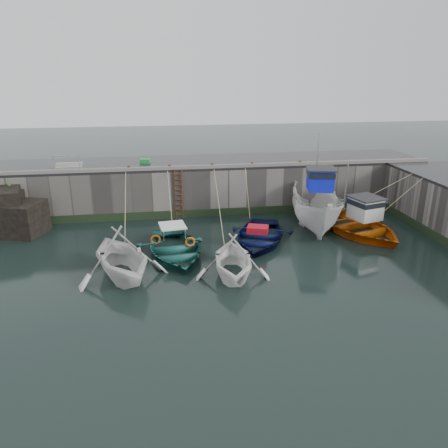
{
  "coord_description": "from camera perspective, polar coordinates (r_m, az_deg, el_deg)",
  "views": [
    {
      "loc": [
        -3.22,
        -16.93,
        9.05
      ],
      "look_at": [
        0.15,
        4.98,
        1.2
      ],
      "focal_mm": 35.0,
      "sensor_mm": 36.0,
      "label": 1
    }
  ],
  "objects": [
    {
      "name": "boat_near_navy",
      "position": [
        24.48,
        4.6,
        -2.25
      ],
      "size": [
        5.49,
        6.42,
        1.12
      ],
      "primitive_type": "imported",
      "rotation": [
        0.0,
        0.0,
        -0.35
      ],
      "color": "#09103C",
      "rests_on": "ground"
    },
    {
      "name": "boat_near_white",
      "position": [
        20.92,
        -13.12,
        -6.68
      ],
      "size": [
        5.97,
        6.36,
        2.69
      ],
      "primitive_type": "imported",
      "rotation": [
        0.0,
        0.0,
        0.38
      ],
      "color": "silver",
      "rests_on": "ground"
    },
    {
      "name": "boat_near_blue_rope",
      "position": [
        26.76,
        -6.84,
        -0.41
      ],
      "size": [
        0.04,
        4.37,
        3.1
      ],
      "primitive_type": null,
      "color": "tan",
      "rests_on": "ground"
    },
    {
      "name": "boat_far_orange",
      "position": [
        26.79,
        16.93,
        -0.13
      ],
      "size": [
        6.34,
        7.64,
        4.37
      ],
      "rotation": [
        0.0,
        0.0,
        0.28
      ],
      "color": "#DB600B",
      "rests_on": "ground"
    },
    {
      "name": "fish_crate",
      "position": [
        29.91,
        -10.27,
        8.11
      ],
      "size": [
        0.73,
        0.58,
        0.28
      ],
      "primitive_type": "cube",
      "rotation": [
        0.0,
        0.0,
        -0.23
      ],
      "color": "green",
      "rests_on": "road_back"
    },
    {
      "name": "kerb_back",
      "position": [
        27.87,
        -1.93,
        7.51
      ],
      "size": [
        30.0,
        0.3,
        0.2
      ],
      "primitive_type": "cube",
      "color": "slate",
      "rests_on": "road_back"
    },
    {
      "name": "boat_near_blacktrim",
      "position": [
        20.48,
        1.12,
        -6.72
      ],
      "size": [
        4.16,
        4.69,
        2.29
      ],
      "primitive_type": "imported",
      "rotation": [
        0.0,
        0.0,
        -0.1
      ],
      "color": "white",
      "rests_on": "ground"
    },
    {
      "name": "boat_near_blue",
      "position": [
        22.8,
        -6.41,
        -4.01
      ],
      "size": [
        4.64,
        6.03,
        1.16
      ],
      "primitive_type": "imported",
      "rotation": [
        0.0,
        0.0,
        0.12
      ],
      "color": "#165049",
      "rests_on": "ground"
    },
    {
      "name": "boat_near_blacktrim_rope",
      "position": [
        25.62,
        -1.04,
        -1.18
      ],
      "size": [
        0.04,
        6.84,
        3.1
      ],
      "primitive_type": null,
      "color": "tan",
      "rests_on": "ground"
    },
    {
      "name": "boat_near_navy_rope",
      "position": [
        27.83,
        2.89,
        0.51
      ],
      "size": [
        0.04,
        3.49,
        3.1
      ],
      "primitive_type": null,
      "color": "tan",
      "rests_on": "ground"
    },
    {
      "name": "boat_far_white",
      "position": [
        26.79,
        12.0,
        2.01
      ],
      "size": [
        4.37,
        7.82,
        5.85
      ],
      "rotation": [
        0.0,
        0.0,
        -0.23
      ],
      "color": "silver",
      "rests_on": "ground"
    },
    {
      "name": "boat_near_white_rope",
      "position": [
        25.81,
        -12.37,
        -1.5
      ],
      "size": [
        0.04,
        6.23,
        3.1
      ],
      "primitive_type": null,
      "color": "tan",
      "rests_on": "ground"
    },
    {
      "name": "bollard_b",
      "position": [
        27.79,
        -7.13,
        7.41
      ],
      "size": [
        0.18,
        0.18,
        0.28
      ],
      "primitive_type": "cylinder",
      "color": "#3F1E0F",
      "rests_on": "road_back"
    },
    {
      "name": "bollard_d",
      "position": [
        28.42,
        3.71,
        7.79
      ],
      "size": [
        0.18,
        0.18,
        0.28
      ],
      "primitive_type": "cylinder",
      "color": "#3F1E0F",
      "rests_on": "road_back"
    },
    {
      "name": "bollard_c",
      "position": [
        27.99,
        -1.55,
        7.64
      ],
      "size": [
        0.18,
        0.18,
        0.28
      ],
      "primitive_type": "cylinder",
      "color": "#3F1E0F",
      "rests_on": "road_back"
    },
    {
      "name": "ground",
      "position": [
        19.46,
        1.82,
        -8.21
      ],
      "size": [
        120.0,
        120.0,
        0.0
      ],
      "primitive_type": "plane",
      "color": "black",
      "rests_on": "ground"
    },
    {
      "name": "bollard_e",
      "position": [
        29.27,
        9.9,
        7.89
      ],
      "size": [
        0.18,
        0.18,
        0.28
      ],
      "primitive_type": "cylinder",
      "color": "#3F1E0F",
      "rests_on": "road_back"
    },
    {
      "name": "ladder",
      "position": [
        27.88,
        -5.93,
        3.89
      ],
      "size": [
        0.51,
        0.08,
        3.2
      ],
      "color": "#3F1E0F",
      "rests_on": "ground"
    },
    {
      "name": "railing",
      "position": [
        29.27,
        -19.61,
        7.17
      ],
      "size": [
        1.6,
        1.05,
        1.0
      ],
      "color": "#A5A8AD",
      "rests_on": "road_back"
    },
    {
      "name": "quay_back",
      "position": [
        30.55,
        -2.43,
        5.18
      ],
      "size": [
        30.0,
        5.0,
        3.0
      ],
      "primitive_type": "cube",
      "color": "slate",
      "rests_on": "ground"
    },
    {
      "name": "road_back",
      "position": [
        30.2,
        -2.47,
        8.08
      ],
      "size": [
        30.0,
        5.0,
        0.16
      ],
      "primitive_type": "cube",
      "color": "black",
      "rests_on": "quay_back"
    },
    {
      "name": "algae_back",
      "position": [
        28.47,
        -1.82,
        1.49
      ],
      "size": [
        30.0,
        0.08,
        0.5
      ],
      "primitive_type": "cube",
      "color": "black",
      "rests_on": "ground"
    },
    {
      "name": "bollard_a",
      "position": [
        27.83,
        -12.31,
        7.14
      ],
      "size": [
        0.18,
        0.18,
        0.28
      ],
      "primitive_type": "cylinder",
      "color": "#3F1E0F",
      "rests_on": "road_back"
    }
  ]
}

